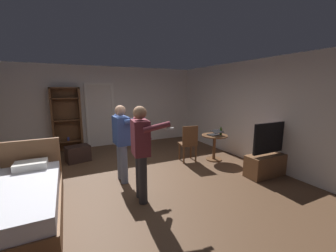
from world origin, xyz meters
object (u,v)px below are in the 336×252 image
laptop (215,134)px  suitcase_dark (78,154)px  tv_flatscreen (270,160)px  bookshelf (67,118)px  person_striped_shirt (122,138)px  wooden_chair (189,142)px  side_table (214,143)px  person_blue_shirt (141,148)px  bottle_on_table (221,132)px

laptop → suitcase_dark: size_ratio=0.62×
tv_flatscreen → laptop: size_ratio=3.41×
bookshelf → person_striped_shirt: (0.99, -2.88, -0.13)m
person_striped_shirt → wooden_chair: bearing=11.5°
side_table → wooden_chair: bearing=165.6°
bookshelf → tv_flatscreen: bearing=-44.7°
bookshelf → person_blue_shirt: 3.96m
wooden_chair → bottle_on_table: bearing=-17.2°
bookshelf → suitcase_dark: (0.20, -1.16, -0.85)m
side_table → bottle_on_table: 0.36m
bottle_on_table → suitcase_dark: 3.90m
side_table → suitcase_dark: side_table is taller
side_table → bottle_on_table: bottle_on_table is taller
side_table → suitcase_dark: bearing=155.7°
tv_flatscreen → wooden_chair: bearing=128.6°
bookshelf → bottle_on_table: bookshelf is taller
tv_flatscreen → person_striped_shirt: size_ratio=0.78×
tv_flatscreen → bottle_on_table: 1.41m
bottle_on_table → person_striped_shirt: (-2.71, -0.12, 0.14)m
side_table → person_striped_shirt: person_striped_shirt is taller
person_blue_shirt → bottle_on_table: bearing=21.7°
bottle_on_table → person_blue_shirt: size_ratio=0.14×
tv_flatscreen → wooden_chair: size_ratio=1.27×
side_table → suitcase_dark: size_ratio=1.19×
bookshelf → tv_flatscreen: (4.09, -4.04, -0.72)m
bookshelf → wooden_chair: bearing=-41.2°
bottle_on_table → suitcase_dark: bottle_on_table is taller
tv_flatscreen → wooden_chair: (-1.23, 1.54, 0.20)m
person_blue_shirt → side_table: bearing=24.4°
side_table → laptop: 0.28m
laptop → person_striped_shirt: 2.56m
person_blue_shirt → suitcase_dark: (-0.90, 2.64, -0.74)m
suitcase_dark → laptop: bearing=-38.1°
wooden_chair → suitcase_dark: wooden_chair is taller
wooden_chair → person_striped_shirt: person_striped_shirt is taller
person_striped_shirt → suitcase_dark: (-0.79, 1.72, -0.72)m
bookshelf → bottle_on_table: bearing=-36.7°
laptop → person_blue_shirt: bearing=-156.2°
laptop → wooden_chair: wooden_chair is taller
bookshelf → person_blue_shirt: bookshelf is taller
tv_flatscreen → bottle_on_table: size_ratio=5.45×
bottle_on_table → wooden_chair: bearing=162.8°
bookshelf → tv_flatscreen: bookshelf is taller
person_striped_shirt → side_table: bearing=4.4°
laptop → bottle_on_table: bottle_on_table is taller
laptop → suitcase_dark: laptop is taller
person_striped_shirt → suitcase_dark: person_striped_shirt is taller
tv_flatscreen → suitcase_dark: tv_flatscreen is taller
person_striped_shirt → bottle_on_table: bearing=2.5°
laptop → person_blue_shirt: size_ratio=0.22×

